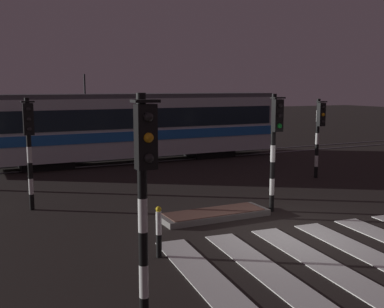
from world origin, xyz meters
TOP-DOWN VIEW (x-y plane):
  - ground_plane at (0.00, 0.00)m, footprint 120.00×120.00m
  - rail_near at (0.00, 11.66)m, footprint 80.00×0.12m
  - rail_far at (0.00, 13.10)m, footprint 80.00×0.12m
  - crosswalk_zebra at (-0.00, -1.81)m, footprint 7.32×5.12m
  - traffic_island at (-0.98, 2.04)m, footprint 3.07×1.01m
  - traffic_light_corner_near_left at (-4.77, -2.81)m, footprint 0.36×0.42m
  - traffic_light_corner_far_right at (5.38, 5.17)m, footprint 0.36×0.42m
  - traffic_light_corner_far_left at (-5.40, 4.99)m, footprint 0.36×0.42m
  - traffic_light_median_centre at (0.83, 1.80)m, footprint 0.36×0.42m
  - tram at (0.17, 12.37)m, footprint 15.05×2.58m
  - bollard_island_edge at (-3.48, -0.10)m, footprint 0.12×0.12m

SIDE VIEW (x-z plane):
  - ground_plane at x=0.00m, z-range 0.00..0.00m
  - crosswalk_zebra at x=0.00m, z-range 0.00..0.02m
  - rail_near at x=0.00m, z-range 0.00..0.03m
  - rail_far at x=0.00m, z-range 0.00..0.03m
  - traffic_island at x=-0.98m, z-range 0.00..0.18m
  - bollard_island_edge at x=-3.48m, z-range 0.00..1.11m
  - tram at x=0.17m, z-range -0.33..3.82m
  - traffic_light_corner_far_right at x=5.38m, z-range 0.50..3.61m
  - traffic_light_corner_far_left at x=-5.40m, z-range 0.52..3.80m
  - traffic_light_median_centre at x=0.83m, z-range 0.54..3.93m
  - traffic_light_corner_near_left at x=-4.77m, z-range 0.56..4.06m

